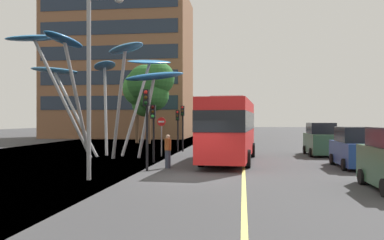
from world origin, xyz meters
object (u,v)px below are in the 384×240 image
Objects in this scene: car_parked_mid at (355,149)px; no_entry_sign at (161,130)px; red_bus at (230,127)px; pedestrian at (168,151)px; traffic_light_kerb_near at (147,112)px; street_lamp at (97,61)px; traffic_light_opposite at (183,118)px; leaf_sculpture at (104,66)px; traffic_light_island_mid at (178,122)px; traffic_light_kerb_far at (153,121)px; car_parked_far at (321,140)px.

no_entry_sign is (-11.39, 5.15, 0.78)m from car_parked_mid.
red_bus is 6.14× the size of pedestrian.
traffic_light_kerb_near is 3.96m from street_lamp.
no_entry_sign is at bearing 96.41° from traffic_light_kerb_near.
traffic_light_opposite reaches higher than car_parked_mid.
leaf_sculpture reaches higher than pedestrian.
traffic_light_kerb_near is 12.12m from traffic_light_opposite.
traffic_light_island_mid is 1.21× the size of no_entry_sign.
no_entry_sign reaches higher than car_parked_mid.
red_bus is at bearing 14.85° from traffic_light_kerb_far.
traffic_light_kerb_far is at bearing 174.98° from car_parked_mid.
traffic_light_kerb_far is at bearing -35.40° from leaf_sculpture.
traffic_light_kerb_near is 8.05m from no_entry_sign.
red_bus is 8.22m from traffic_light_island_mid.
car_parked_mid is (10.91, -9.14, -1.37)m from traffic_light_island_mid.
street_lamp reaches higher than pedestrian.
leaf_sculpture is 10.19m from street_lamp.
traffic_light_kerb_near is at bearing -135.44° from car_parked_far.
no_entry_sign is at bearing 21.04° from leaf_sculpture.
traffic_light_kerb_near is 1.49× the size of no_entry_sign.
street_lamp is at bearing -153.71° from car_parked_mid.
car_parked_far is (-0.38, 7.18, 0.08)m from car_parked_mid.
leaf_sculpture is 7.91m from traffic_light_opposite.
leaf_sculpture reaches higher than traffic_light_kerb_near.
pedestrian is at bearing -130.89° from red_bus.
traffic_light_island_mid is 10.74m from pedestrian.
street_lamp is 2.91× the size of no_entry_sign.
traffic_light_kerb_near is 0.51× the size of street_lamp.
traffic_light_opposite is 4.36m from no_entry_sign.
traffic_light_kerb_near is at bearing -88.02° from traffic_light_island_mid.
traffic_light_opposite is 15.44m from street_lamp.
car_parked_far reaches higher than car_parked_mid.
no_entry_sign is at bearing 104.42° from pedestrian.
traffic_light_island_mid is 15.25m from street_lamp.
pedestrian is (-3.09, -3.56, -1.23)m from red_bus.
traffic_light_kerb_far is 8.39m from traffic_light_opposite.
traffic_light_kerb_near is at bearing -165.19° from car_parked_mid.
traffic_light_kerb_far is 1.04× the size of traffic_light_island_mid.
traffic_light_island_mid reaches higher than car_parked_far.
red_bus is 3.29× the size of traffic_light_island_mid.
red_bus is at bearing 51.64° from traffic_light_kerb_near.
leaf_sculpture is 3.54× the size of traffic_light_island_mid.
car_parked_far is at bearing 93.03° from car_parked_mid.
pedestrian is at bearing -85.51° from traffic_light_opposite.
leaf_sculpture is at bearing 135.36° from pedestrian.
traffic_light_kerb_near is at bearing -128.36° from red_bus.
street_lamp is (-11.87, -5.86, 3.95)m from car_parked_mid.
red_bus is 7.03m from car_parked_mid.
traffic_light_kerb_far is 7.32m from street_lamp.
red_bus is 4.87m from pedestrian.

